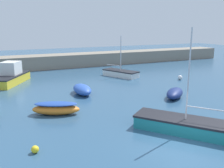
{
  "coord_description": "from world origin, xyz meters",
  "views": [
    {
      "loc": [
        -8.23,
        -9.02,
        6.02
      ],
      "look_at": [
        1.32,
        10.99,
        0.86
      ],
      "focal_mm": 40.0,
      "sensor_mm": 36.0,
      "label": 1
    }
  ],
  "objects_px": {
    "rowboat_white_midwater": "(82,89)",
    "rowboat_blue_near": "(175,93)",
    "sailboat_tall_mast": "(185,125)",
    "cabin_cruiser_white": "(10,76)",
    "mooring_buoy_white": "(180,78)",
    "rowboat_with_red_cover": "(56,108)",
    "sailboat_short_mast": "(121,73)",
    "mooring_buoy_yellow": "(35,149)"
  },
  "relations": [
    {
      "from": "rowboat_white_midwater",
      "to": "rowboat_blue_near",
      "type": "xyz_separation_m",
      "value": [
        6.81,
        -4.54,
        -0.04
      ]
    },
    {
      "from": "rowboat_white_midwater",
      "to": "sailboat_tall_mast",
      "type": "distance_m",
      "value": 10.83
    },
    {
      "from": "sailboat_tall_mast",
      "to": "cabin_cruiser_white",
      "type": "relative_size",
      "value": 0.98
    },
    {
      "from": "rowboat_white_midwater",
      "to": "mooring_buoy_white",
      "type": "relative_size",
      "value": 5.86
    },
    {
      "from": "rowboat_blue_near",
      "to": "mooring_buoy_white",
      "type": "relative_size",
      "value": 5.88
    },
    {
      "from": "rowboat_with_red_cover",
      "to": "mooring_buoy_white",
      "type": "xyz_separation_m",
      "value": [
        15.53,
        5.3,
        -0.17
      ]
    },
    {
      "from": "cabin_cruiser_white",
      "to": "sailboat_short_mast",
      "type": "relative_size",
      "value": 1.25
    },
    {
      "from": "sailboat_tall_mast",
      "to": "rowboat_with_red_cover",
      "type": "xyz_separation_m",
      "value": [
        -6.07,
        6.24,
        0.02
      ]
    },
    {
      "from": "rowboat_with_red_cover",
      "to": "sailboat_short_mast",
      "type": "distance_m",
      "value": 14.28
    },
    {
      "from": "rowboat_white_midwater",
      "to": "rowboat_with_red_cover",
      "type": "relative_size",
      "value": 0.89
    },
    {
      "from": "mooring_buoy_white",
      "to": "mooring_buoy_yellow",
      "type": "distance_m",
      "value": 20.52
    },
    {
      "from": "rowboat_white_midwater",
      "to": "sailboat_tall_mast",
      "type": "relative_size",
      "value": 0.52
    },
    {
      "from": "rowboat_with_red_cover",
      "to": "mooring_buoy_yellow",
      "type": "xyz_separation_m",
      "value": [
        -2.2,
        -5.03,
        -0.25
      ]
    },
    {
      "from": "sailboat_tall_mast",
      "to": "cabin_cruiser_white",
      "type": "bearing_deg",
      "value": -12.86
    },
    {
      "from": "rowboat_white_midwater",
      "to": "sailboat_short_mast",
      "type": "relative_size",
      "value": 0.64
    },
    {
      "from": "sailboat_tall_mast",
      "to": "sailboat_short_mast",
      "type": "distance_m",
      "value": 16.71
    },
    {
      "from": "sailboat_short_mast",
      "to": "mooring_buoy_white",
      "type": "distance_m",
      "value": 7.03
    },
    {
      "from": "rowboat_with_red_cover",
      "to": "mooring_buoy_white",
      "type": "relative_size",
      "value": 6.61
    },
    {
      "from": "mooring_buoy_white",
      "to": "mooring_buoy_yellow",
      "type": "xyz_separation_m",
      "value": [
        -17.74,
        -10.33,
        -0.08
      ]
    },
    {
      "from": "mooring_buoy_yellow",
      "to": "rowboat_white_midwater",
      "type": "bearing_deg",
      "value": 58.98
    },
    {
      "from": "rowboat_with_red_cover",
      "to": "mooring_buoy_white",
      "type": "distance_m",
      "value": 16.41
    },
    {
      "from": "rowboat_white_midwater",
      "to": "sailboat_tall_mast",
      "type": "xyz_separation_m",
      "value": [
        2.7,
        -10.49,
        -0.02
      ]
    },
    {
      "from": "mooring_buoy_yellow",
      "to": "rowboat_with_red_cover",
      "type": "bearing_deg",
      "value": 66.33
    },
    {
      "from": "rowboat_white_midwater",
      "to": "sailboat_short_mast",
      "type": "distance_m",
      "value": 8.93
    },
    {
      "from": "sailboat_short_mast",
      "to": "mooring_buoy_yellow",
      "type": "bearing_deg",
      "value": -64.0
    },
    {
      "from": "rowboat_blue_near",
      "to": "sailboat_short_mast",
      "type": "height_order",
      "value": "sailboat_short_mast"
    },
    {
      "from": "cabin_cruiser_white",
      "to": "rowboat_with_red_cover",
      "type": "relative_size",
      "value": 1.74
    },
    {
      "from": "cabin_cruiser_white",
      "to": "mooring_buoy_yellow",
      "type": "xyz_separation_m",
      "value": [
        -0.04,
        -16.74,
        -0.6
      ]
    },
    {
      "from": "rowboat_white_midwater",
      "to": "mooring_buoy_yellow",
      "type": "bearing_deg",
      "value": 151.22
    },
    {
      "from": "rowboat_with_red_cover",
      "to": "rowboat_white_midwater",
      "type": "bearing_deg",
      "value": 76.69
    },
    {
      "from": "mooring_buoy_white",
      "to": "rowboat_with_red_cover",
      "type": "bearing_deg",
      "value": -161.17
    },
    {
      "from": "rowboat_blue_near",
      "to": "rowboat_with_red_cover",
      "type": "bearing_deg",
      "value": 138.54
    },
    {
      "from": "rowboat_with_red_cover",
      "to": "rowboat_blue_near",
      "type": "relative_size",
      "value": 1.12
    },
    {
      "from": "sailboat_tall_mast",
      "to": "rowboat_with_red_cover",
      "type": "relative_size",
      "value": 1.7
    },
    {
      "from": "rowboat_with_red_cover",
      "to": "sailboat_short_mast",
      "type": "height_order",
      "value": "sailboat_short_mast"
    },
    {
      "from": "rowboat_blue_near",
      "to": "sailboat_short_mast",
      "type": "xyz_separation_m",
      "value": [
        0.07,
        10.22,
        0.01
      ]
    },
    {
      "from": "cabin_cruiser_white",
      "to": "rowboat_with_red_cover",
      "type": "distance_m",
      "value": 11.91
    },
    {
      "from": "rowboat_with_red_cover",
      "to": "rowboat_blue_near",
      "type": "distance_m",
      "value": 10.19
    },
    {
      "from": "cabin_cruiser_white",
      "to": "sailboat_tall_mast",
      "type": "bearing_deg",
      "value": 54.35
    },
    {
      "from": "sailboat_tall_mast",
      "to": "mooring_buoy_yellow",
      "type": "bearing_deg",
      "value": 44.17
    },
    {
      "from": "rowboat_white_midwater",
      "to": "sailboat_tall_mast",
      "type": "height_order",
      "value": "sailboat_tall_mast"
    },
    {
      "from": "sailboat_tall_mast",
      "to": "rowboat_blue_near",
      "type": "height_order",
      "value": "sailboat_tall_mast"
    }
  ]
}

